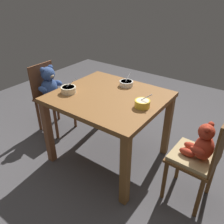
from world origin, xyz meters
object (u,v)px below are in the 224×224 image
(dining_table, at_px, (109,105))
(porridge_bowl_yellow_near_right, at_px, (142,103))
(porridge_bowl_cream_near_left, at_px, (69,90))
(porridge_bowl_white_far_center, at_px, (126,83))
(teddy_chair_near_right, at_px, (200,152))
(teddy_chair_near_left, at_px, (50,89))

(dining_table, bearing_deg, porridge_bowl_yellow_near_right, -2.65)
(porridge_bowl_cream_near_left, distance_m, porridge_bowl_white_far_center, 0.60)
(teddy_chair_near_right, bearing_deg, porridge_bowl_yellow_near_right, 1.16)
(porridge_bowl_yellow_near_right, distance_m, porridge_bowl_white_far_center, 0.47)
(teddy_chair_near_left, bearing_deg, porridge_bowl_white_far_center, 14.29)
(dining_table, bearing_deg, porridge_bowl_cream_near_left, -152.64)
(porridge_bowl_yellow_near_right, bearing_deg, teddy_chair_near_left, 177.35)
(porridge_bowl_yellow_near_right, bearing_deg, dining_table, 177.35)
(dining_table, distance_m, porridge_bowl_cream_near_left, 0.42)
(teddy_chair_near_right, bearing_deg, teddy_chair_near_left, 0.27)
(porridge_bowl_yellow_near_right, distance_m, porridge_bowl_cream_near_left, 0.74)
(porridge_bowl_cream_near_left, xyz_separation_m, porridge_bowl_white_far_center, (0.36, 0.47, -0.01))
(porridge_bowl_cream_near_left, bearing_deg, dining_table, 27.36)
(dining_table, height_order, porridge_bowl_white_far_center, porridge_bowl_white_far_center)
(dining_table, xyz_separation_m, porridge_bowl_white_far_center, (0.01, 0.29, 0.14))
(teddy_chair_near_right, relative_size, porridge_bowl_cream_near_left, 6.00)
(teddy_chair_near_right, height_order, porridge_bowl_white_far_center, teddy_chair_near_right)
(teddy_chair_near_right, bearing_deg, dining_table, 0.65)
(teddy_chair_near_left, distance_m, porridge_bowl_white_far_center, 0.99)
(porridge_bowl_yellow_near_right, xyz_separation_m, porridge_bowl_white_far_center, (-0.36, 0.31, -0.01))
(porridge_bowl_white_far_center, bearing_deg, teddy_chair_near_right, -19.36)
(porridge_bowl_yellow_near_right, bearing_deg, porridge_bowl_cream_near_left, -167.12)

